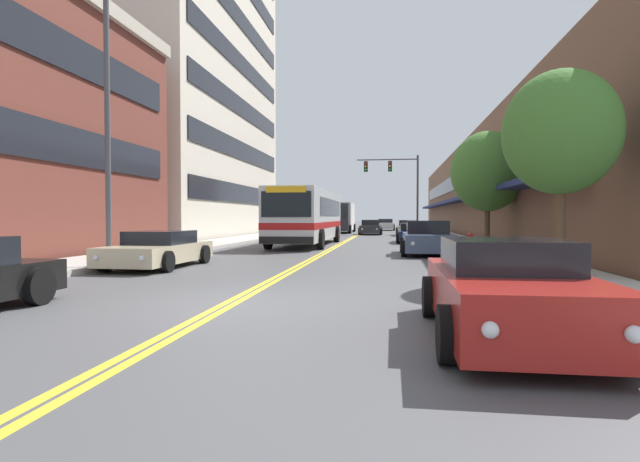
% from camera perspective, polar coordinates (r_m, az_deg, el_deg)
% --- Properties ---
extents(ground_plane, '(240.00, 240.00, 0.00)m').
position_cam_1_polar(ground_plane, '(45.90, 4.52, -0.34)').
color(ground_plane, '#4C4C4F').
extents(sidewalk_left, '(2.90, 106.00, 0.16)m').
position_cam_1_polar(sidewalk_left, '(46.85, -3.99, -0.21)').
color(sidewalk_left, '#B2ADA5').
rests_on(sidewalk_left, ground_plane).
extents(sidewalk_right, '(2.90, 106.00, 0.16)m').
position_cam_1_polar(sidewalk_right, '(45.98, 13.19, -0.28)').
color(sidewalk_right, '#B2ADA5').
rests_on(sidewalk_right, ground_plane).
extents(centre_line, '(0.34, 106.00, 0.01)m').
position_cam_1_polar(centre_line, '(45.90, 4.52, -0.34)').
color(centre_line, yellow).
rests_on(centre_line, ground_plane).
extents(office_tower_left, '(12.08, 22.88, 26.81)m').
position_cam_1_polar(office_tower_left, '(43.27, -16.92, 17.43)').
color(office_tower_left, beige).
rests_on(office_tower_left, ground_plane).
extents(storefront_row_right, '(9.10, 68.00, 7.66)m').
position_cam_1_polar(storefront_row_right, '(46.85, 20.17, 4.29)').
color(storefront_row_right, brown).
rests_on(storefront_row_right, ground_plane).
extents(city_bus, '(2.90, 11.68, 3.00)m').
position_cam_1_polar(city_bus, '(28.25, -1.39, 1.88)').
color(city_bus, silver).
rests_on(city_bus, ground_plane).
extents(car_beige_parked_left_mid, '(2.16, 4.70, 1.14)m').
position_cam_1_polar(car_beige_parked_left_mid, '(16.56, -17.97, -2.06)').
color(car_beige_parked_left_mid, '#BCAD89').
rests_on(car_beige_parked_left_mid, ground_plane).
extents(car_red_parked_right_foreground, '(2.00, 4.27, 1.29)m').
position_cam_1_polar(car_red_parked_right_foreground, '(7.01, 20.55, -6.47)').
color(car_red_parked_right_foreground, maroon).
rests_on(car_red_parked_right_foreground, ground_plane).
extents(car_champagne_parked_right_mid, '(2.07, 4.53, 1.30)m').
position_cam_1_polar(car_champagne_parked_right_mid, '(42.79, 10.05, 0.31)').
color(car_champagne_parked_right_mid, beige).
rests_on(car_champagne_parked_right_mid, ground_plane).
extents(car_slate_blue_parked_right_far, '(2.21, 4.23, 1.42)m').
position_cam_1_polar(car_slate_blue_parked_right_far, '(21.31, 12.18, -0.90)').
color(car_slate_blue_parked_right_far, '#475675').
rests_on(car_slate_blue_parked_right_far, ground_plane).
extents(car_navy_parked_right_end, '(2.15, 4.36, 1.19)m').
position_cam_1_polar(car_navy_parked_right_end, '(31.00, 10.69, -0.29)').
color(car_navy_parked_right_end, '#19234C').
rests_on(car_navy_parked_right_end, ground_plane).
extents(car_charcoal_moving_lead, '(2.04, 4.80, 1.31)m').
position_cam_1_polar(car_charcoal_moving_lead, '(45.00, 5.81, 0.39)').
color(car_charcoal_moving_lead, '#232328').
rests_on(car_charcoal_moving_lead, ground_plane).
extents(car_silver_moving_second, '(2.17, 4.79, 1.33)m').
position_cam_1_polar(car_silver_moving_second, '(58.70, 7.49, 0.70)').
color(car_silver_moving_second, '#B7B7BC').
rests_on(car_silver_moving_second, ground_plane).
extents(box_truck, '(2.77, 7.72, 2.99)m').
position_cam_1_polar(box_truck, '(49.72, 2.25, 1.64)').
color(box_truck, '#232328').
rests_on(box_truck, ground_plane).
extents(traffic_signal_mast, '(5.47, 0.38, 7.04)m').
position_cam_1_polar(traffic_signal_mast, '(45.13, 8.84, 5.93)').
color(traffic_signal_mast, '#47474C').
rests_on(traffic_signal_mast, ground_plane).
extents(street_lamp_left_near, '(1.79, 0.28, 8.72)m').
position_cam_1_polar(street_lamp_left_near, '(16.15, -22.51, 13.95)').
color(street_lamp_left_near, '#47474C').
rests_on(street_lamp_left_near, ground_plane).
extents(street_tree_right_near, '(2.69, 2.69, 4.93)m').
position_cam_1_polar(street_tree_right_near, '(13.43, 25.79, 10.05)').
color(street_tree_right_near, brown).
rests_on(street_tree_right_near, sidewalk_right).
extents(street_tree_right_mid, '(3.46, 3.46, 5.50)m').
position_cam_1_polar(street_tree_right_mid, '(25.20, 18.62, 6.48)').
color(street_tree_right_mid, brown).
rests_on(street_tree_right_mid, sidewalk_right).
extents(fire_hydrant, '(0.35, 0.27, 0.79)m').
position_cam_1_polar(fire_hydrant, '(20.34, 16.73, -1.36)').
color(fire_hydrant, red).
rests_on(fire_hydrant, sidewalk_right).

